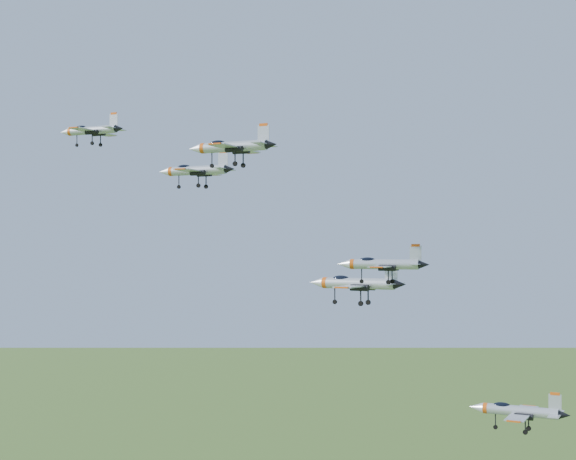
# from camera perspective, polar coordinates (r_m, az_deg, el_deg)

# --- Properties ---
(jet_lead) EXTENTS (11.30, 9.50, 3.03)m
(jet_lead) POSITION_cam_1_polar(r_m,az_deg,el_deg) (123.57, -13.87, 6.90)
(jet_lead) COLOR #AEB5BB
(jet_left_high) EXTENTS (11.54, 9.70, 3.10)m
(jet_left_high) POSITION_cam_1_polar(r_m,az_deg,el_deg) (108.07, -6.63, 4.24)
(jet_left_high) COLOR #AEB5BB
(jet_right_high) EXTENTS (11.17, 9.41, 3.00)m
(jet_right_high) POSITION_cam_1_polar(r_m,az_deg,el_deg) (91.10, -4.09, 5.94)
(jet_right_high) COLOR #AEB5BB
(jet_left_low) EXTENTS (13.71, 11.67, 3.73)m
(jet_left_low) POSITION_cam_1_polar(r_m,az_deg,el_deg) (107.18, 4.81, -3.78)
(jet_left_low) COLOR #AEB5BB
(jet_right_low) EXTENTS (10.74, 8.97, 2.87)m
(jet_right_low) POSITION_cam_1_polar(r_m,az_deg,el_deg) (91.59, 6.66, -2.42)
(jet_right_low) COLOR #AEB5BB
(jet_trail) EXTENTS (11.57, 9.81, 3.13)m
(jet_trail) POSITION_cam_1_polar(r_m,az_deg,el_deg) (99.84, 15.98, -12.25)
(jet_trail) COLOR #AEB5BB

